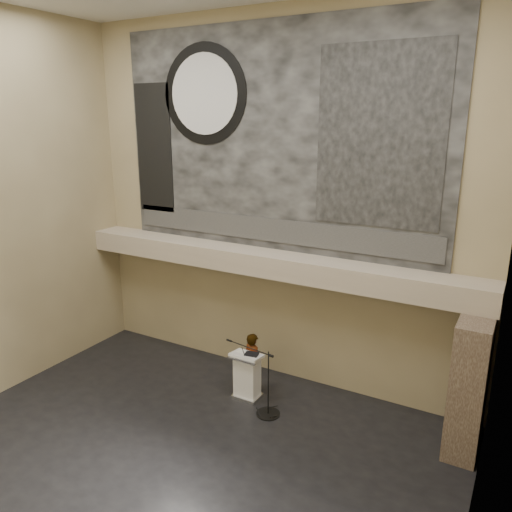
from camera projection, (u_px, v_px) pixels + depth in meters
The scene contains 18 objects.
floor at pixel (172, 461), 9.31m from camera, with size 10.00×10.00×0.00m, color black.
wall_back at pixel (273, 204), 11.51m from camera, with size 10.00×0.02×8.50m, color #877855.
wall_right at pixel (495, 292), 5.80m from camera, with size 0.02×8.00×8.50m, color #877855.
soffit at pixel (264, 262), 11.53m from camera, with size 10.00×0.80×0.50m, color tan.
sprinkler_left at pixel (207, 265), 12.32m from camera, with size 0.04×0.04×0.06m, color #B2893D.
sprinkler_right at pixel (341, 288), 10.67m from camera, with size 0.04×0.04×0.06m, color #B2893D.
banner at pixel (273, 140), 11.09m from camera, with size 8.00×0.05×5.00m, color black.
banner_text_strip at pixel (271, 230), 11.62m from camera, with size 7.76×0.02×0.55m, color #303030.
banner_clock_rim at pixel (204, 94), 11.64m from camera, with size 2.30×2.30×0.02m, color black.
banner_clock_face at pixel (204, 94), 11.62m from camera, with size 1.84×1.84×0.02m, color silver.
banner_building_print at pixel (379, 138), 9.90m from camera, with size 2.60×0.02×3.60m, color black.
banner_brick_print at pixel (154, 149), 12.75m from camera, with size 1.10×0.02×3.20m, color black.
stone_pier at pixel (469, 384), 9.39m from camera, with size 0.60×1.40×2.70m, color #46362B.
lectern at pixel (247, 376), 11.27m from camera, with size 0.68×0.49×1.13m.
binder at pixel (252, 354), 11.06m from camera, with size 0.29×0.23×0.04m, color black.
papers at pixel (240, 353), 11.16m from camera, with size 0.23×0.31×0.01m, color silver.
speaker_person at pixel (253, 362), 11.52m from camera, with size 0.53×0.35×1.44m, color white.
mic_stand at pixel (267, 405), 10.74m from camera, with size 1.41×0.52×1.49m.
Camera 1 is at (5.25, -6.13, 6.23)m, focal length 35.00 mm.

